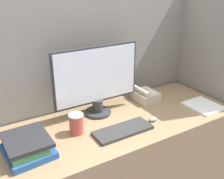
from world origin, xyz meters
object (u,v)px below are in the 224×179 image
at_px(keyboard, 123,130).
at_px(coffee_cup, 76,124).
at_px(mouse, 153,119).
at_px(book_stack, 27,146).
at_px(desk_telephone, 145,95).
at_px(monitor, 97,81).

xyz_separation_m(keyboard, coffee_cup, (-0.25, 0.13, 0.05)).
bearing_deg(coffee_cup, mouse, -14.82).
xyz_separation_m(book_stack, desk_telephone, (0.95, 0.21, -0.01)).
bearing_deg(mouse, monitor, 132.46).
bearing_deg(mouse, coffee_cup, 165.18).
relative_size(monitor, mouse, 9.79).
bearing_deg(keyboard, book_stack, 171.45).
xyz_separation_m(mouse, desk_telephone, (0.15, 0.28, 0.03)).
bearing_deg(desk_telephone, mouse, -118.30).
xyz_separation_m(keyboard, desk_telephone, (0.39, 0.29, 0.03)).
height_order(monitor, coffee_cup, monitor).
bearing_deg(desk_telephone, book_stack, -167.75).
height_order(monitor, desk_telephone, monitor).
distance_m(monitor, coffee_cup, 0.33).
xyz_separation_m(keyboard, mouse, (0.24, 0.01, 0.00)).
bearing_deg(keyboard, desk_telephone, 36.55).
relative_size(coffee_cup, book_stack, 0.44).
height_order(mouse, coffee_cup, coffee_cup).
bearing_deg(coffee_cup, keyboard, -28.38).
distance_m(coffee_cup, desk_telephone, 0.66).
bearing_deg(mouse, book_stack, 174.37).
height_order(keyboard, coffee_cup, coffee_cup).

